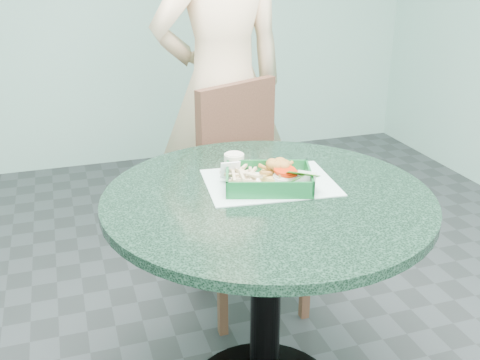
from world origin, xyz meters
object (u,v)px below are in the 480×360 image
object	(u,v)px
diner_person	(222,60)
sauce_ramekin	(225,169)
food_basket	(268,188)
crab_sandwich	(275,174)
cafe_table	(267,250)
dining_chair	(244,182)

from	to	relation	value
diner_person	sauce_ramekin	world-z (taller)	diner_person
food_basket	crab_sandwich	distance (m)	0.06
cafe_table	food_basket	size ratio (longest dim) A/B	3.85
sauce_ramekin	dining_chair	bearing A→B (deg)	64.81
dining_chair	food_basket	bearing A→B (deg)	-126.75
cafe_table	diner_person	bearing A→B (deg)	81.77
cafe_table	crab_sandwich	xyz separation A→B (m)	(0.05, 0.07, 0.22)
diner_person	food_basket	size ratio (longest dim) A/B	7.79
food_basket	crab_sandwich	size ratio (longest dim) A/B	2.19
dining_chair	cafe_table	bearing A→B (deg)	-127.48
diner_person	sauce_ramekin	bearing A→B (deg)	67.70
cafe_table	sauce_ramekin	distance (m)	0.28
cafe_table	diner_person	world-z (taller)	diner_person
dining_chair	sauce_ramekin	world-z (taller)	dining_chair
crab_sandwich	diner_person	bearing A→B (deg)	84.33
food_basket	crab_sandwich	xyz separation A→B (m)	(0.03, 0.03, 0.03)
cafe_table	dining_chair	xyz separation A→B (m)	(0.14, 0.64, -0.05)
crab_sandwich	food_basket	bearing A→B (deg)	-137.62
cafe_table	crab_sandwich	world-z (taller)	crab_sandwich
food_basket	sauce_ramekin	size ratio (longest dim) A/B	3.98
cafe_table	crab_sandwich	distance (m)	0.24
dining_chair	crab_sandwich	size ratio (longest dim) A/B	8.01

